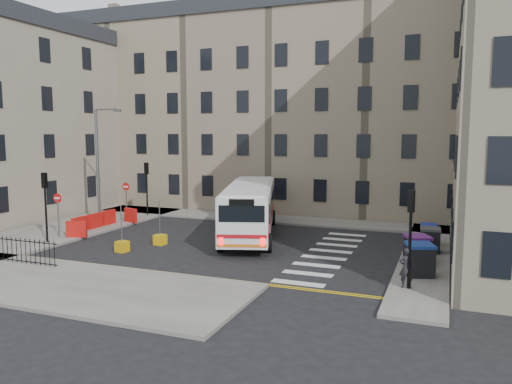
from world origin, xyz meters
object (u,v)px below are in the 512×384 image
Objects in this scene: streetlamp at (98,165)px; wheelie_bin_c at (418,248)px; wheelie_bin_b at (418,249)px; bus at (250,207)px; pedestrian at (406,268)px; wheelie_bin_d at (430,240)px; bollard_yellow at (160,240)px; bollard_chevron at (122,247)px; wheelie_bin_e at (429,234)px; wheelie_bin_a at (420,259)px.

wheelie_bin_c is (21.64, -2.23, -3.61)m from streetlamp.
wheelie_bin_c is at bearing 69.19° from wheelie_bin_b.
pedestrian is (10.18, -7.86, -0.88)m from bus.
wheelie_bin_d is 2.20× the size of bollard_yellow.
bus reaches higher than bollard_chevron.
wheelie_bin_b is 15.68m from bollard_chevron.
wheelie_bin_b is 0.94× the size of pedestrian.
bus is 20.25× the size of bollard_chevron.
wheelie_bin_e is at bearing -115.62° from pedestrian.
wheelie_bin_d is 0.78× the size of pedestrian.
wheelie_bin_c is 15.82m from bollard_chevron.
wheelie_bin_a is at bearing -100.69° from wheelie_bin_c.
bus is 20.25× the size of bollard_yellow.
bus is at bearing 149.73° from wheelie_bin_c.
bollard_chevron is at bearing -113.77° from bollard_yellow.
wheelie_bin_b is at bearing 77.57° from wheelie_bin_a.
wheelie_bin_c is (-0.05, 0.91, -0.12)m from wheelie_bin_b.
wheelie_bin_d is (0.49, 2.72, -0.03)m from wheelie_bin_b.
wheelie_bin_b is at bearing -96.46° from wheelie_bin_e.
pedestrian reaches higher than wheelie_bin_d.
wheelie_bin_b is at bearing -36.98° from bus.
streetlamp is 22.79m from wheelie_bin_a.
streetlamp is at bearing 148.24° from wheelie_bin_a.
streetlamp is 6.17× the size of wheelie_bin_d.
wheelie_bin_a is 2.16m from pedestrian.
wheelie_bin_d is at bearing 19.20° from bollard_chevron.
bollard_yellow is (-14.63, 1.60, -0.58)m from wheelie_bin_a.
bus is at bearing -59.86° from pedestrian.
wheelie_bin_b is at bearing -8.24° from streetlamp.
bus reaches higher than bollard_yellow.
wheelie_bin_d is 16.85m from bollard_chevron.
streetlamp is at bearing -41.15° from pedestrian.
streetlamp is 9.10m from bollard_yellow.
pedestrian reaches higher than wheelie_bin_a.
bollard_yellow is at bearing -26.81° from streetlamp.
wheelie_bin_c is at bearing 5.75° from bollard_yellow.
wheelie_bin_e is at bearing 61.95° from wheelie_bin_b.
wheelie_bin_b reaches higher than wheelie_bin_d.
wheelie_bin_c is (10.32, -2.70, -1.15)m from bus.
bus reaches higher than wheelie_bin_a.
bollard_chevron is (-15.63, -0.69, -0.58)m from wheelie_bin_a.
bollard_chevron is at bearing -145.95° from bus.
wheelie_bin_e is at bearing -12.47° from bus.
bus reaches higher than wheelie_bin_b.
wheelie_bin_d is 2.20× the size of bollard_chevron.
wheelie_bin_e reaches higher than bollard_chevron.
bus is 7.64× the size of wheelie_bin_b.
bus is 9.81× the size of wheelie_bin_c.
bollard_yellow is (-14.36, -1.45, -0.43)m from wheelie_bin_c.
bus is 11.03m from wheelie_bin_b.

